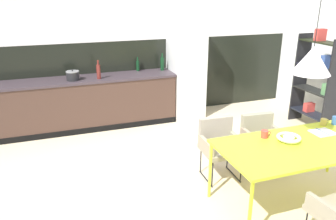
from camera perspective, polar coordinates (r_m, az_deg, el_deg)
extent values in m
plane|color=beige|center=(4.17, 7.46, -14.76)|extent=(8.48, 8.48, 0.00)
cube|color=black|center=(6.57, -4.47, 5.50)|extent=(6.52, 0.12, 1.47)
cube|color=#442F26|center=(6.11, -15.59, 0.78)|extent=(3.57, 0.60, 0.87)
cube|color=#3A2F36|center=(5.99, -15.99, 4.90)|extent=(3.60, 0.63, 0.04)
cube|color=black|center=(5.96, -15.02, -3.61)|extent=(3.57, 0.01, 0.10)
cube|color=silver|center=(6.43, 3.11, 7.32)|extent=(0.60, 0.60, 1.93)
cube|color=#C7D429|center=(4.00, 21.85, -5.62)|extent=(1.87, 0.93, 0.03)
cylinder|color=#C1CF2F|center=(4.01, 7.19, -10.15)|extent=(0.04, 0.04, 0.72)
cylinder|color=#CED229|center=(5.01, 26.03, -5.81)|extent=(0.04, 0.04, 0.72)
cylinder|color=#CBD925|center=(3.40, 13.77, -16.73)|extent=(0.04, 0.04, 0.72)
cube|color=gray|center=(4.41, 9.05, -6.76)|extent=(0.50, 0.48, 0.06)
cube|color=gray|center=(4.49, 8.08, -3.33)|extent=(0.46, 0.10, 0.35)
cube|color=gray|center=(4.46, 11.67, -5.18)|extent=(0.07, 0.42, 0.14)
cube|color=gray|center=(4.28, 6.46, -6.00)|extent=(0.07, 0.42, 0.14)
cylinder|color=black|center=(4.45, 12.33, -9.87)|extent=(0.02, 0.02, 0.37)
cylinder|color=black|center=(4.28, 7.56, -10.79)|extent=(0.02, 0.02, 0.37)
cylinder|color=black|center=(4.74, 10.10, -7.75)|extent=(0.02, 0.02, 0.37)
cylinder|color=black|center=(4.58, 5.59, -8.52)|extent=(0.02, 0.02, 0.37)
cylinder|color=black|center=(4.68, 11.03, -10.67)|extent=(0.03, 0.41, 0.02)
cylinder|color=black|center=(4.52, 6.45, -11.56)|extent=(0.03, 0.41, 0.02)
cube|color=gray|center=(3.39, 25.18, -15.23)|extent=(0.09, 0.42, 0.14)
cylinder|color=black|center=(3.94, 26.52, -15.81)|extent=(0.02, 0.02, 0.38)
cube|color=gray|center=(4.69, 15.89, -5.35)|extent=(0.51, 0.49, 0.06)
cube|color=gray|center=(4.77, 14.89, -2.37)|extent=(0.46, 0.11, 0.31)
cube|color=gray|center=(4.76, 18.28, -3.89)|extent=(0.08, 0.42, 0.14)
cube|color=gray|center=(4.55, 13.62, -4.58)|extent=(0.08, 0.42, 0.14)
cylinder|color=black|center=(4.75, 18.90, -8.38)|extent=(0.02, 0.02, 0.39)
cylinder|color=black|center=(4.55, 14.66, -9.21)|extent=(0.02, 0.02, 0.39)
cylinder|color=black|center=(5.03, 16.53, -6.48)|extent=(0.02, 0.02, 0.39)
cylinder|color=black|center=(4.84, 12.45, -7.17)|extent=(0.02, 0.02, 0.39)
cylinder|color=black|center=(4.97, 17.45, -9.32)|extent=(0.04, 0.41, 0.02)
cylinder|color=black|center=(4.78, 13.34, -10.13)|extent=(0.04, 0.41, 0.02)
cylinder|color=silver|center=(3.99, 19.83, -4.69)|extent=(0.12, 0.12, 0.06)
torus|color=beige|center=(3.98, 19.86, -4.42)|extent=(0.27, 0.27, 0.04)
cube|color=white|center=(4.35, 24.24, -3.61)|extent=(0.13, 0.22, 0.01)
cube|color=white|center=(4.44, 25.48, -3.35)|extent=(0.13, 0.22, 0.01)
cube|color=#334C8C|center=(4.39, 24.88, -3.38)|extent=(0.01, 0.22, 0.00)
cylinder|color=#B23D33|center=(4.01, 16.12, -3.97)|extent=(0.09, 0.09, 0.09)
torus|color=#B23D33|center=(4.03, 16.77, -3.79)|extent=(0.06, 0.01, 0.06)
cylinder|color=#335B93|center=(4.71, 26.56, -1.61)|extent=(0.08, 0.08, 0.10)
cylinder|color=gold|center=(4.63, 24.99, -1.87)|extent=(0.08, 0.08, 0.08)
torus|color=gold|center=(4.66, 25.44, -1.74)|extent=(0.06, 0.01, 0.06)
cylinder|color=black|center=(5.89, -15.90, 5.59)|extent=(0.22, 0.22, 0.14)
cylinder|color=gray|center=(5.87, -15.97, 6.33)|extent=(0.22, 0.22, 0.01)
sphere|color=black|center=(5.87, -15.98, 6.50)|extent=(0.02, 0.02, 0.02)
cylinder|color=maroon|center=(5.87, -11.73, 6.38)|extent=(0.07, 0.07, 0.24)
cylinder|color=maroon|center=(5.83, -11.84, 7.91)|extent=(0.03, 0.03, 0.08)
cylinder|color=#0F3319|center=(6.36, -5.17, 7.50)|extent=(0.06, 0.06, 0.19)
cylinder|color=#0F3319|center=(6.33, -5.21, 8.66)|extent=(0.03, 0.03, 0.07)
cylinder|color=#0F3319|center=(6.38, -0.98, 7.89)|extent=(0.07, 0.07, 0.25)
cylinder|color=#0F3319|center=(6.34, -0.98, 9.33)|extent=(0.03, 0.03, 0.08)
cube|color=black|center=(6.70, 21.57, 5.14)|extent=(0.30, 0.03, 1.63)
cube|color=black|center=(6.14, 26.34, 3.20)|extent=(0.30, 0.03, 1.63)
cube|color=black|center=(6.57, 23.18, -0.51)|extent=(0.30, 0.78, 0.02)
cube|color=#B73833|center=(6.59, 22.88, 0.44)|extent=(0.18, 0.10, 0.16)
cube|color=black|center=(6.45, 23.69, 3.04)|extent=(0.30, 0.78, 0.02)
cube|color=#4C7F4C|center=(6.22, 25.56, 3.23)|extent=(0.18, 0.10, 0.19)
cube|color=black|center=(6.35, 24.22, 6.71)|extent=(0.30, 0.78, 0.02)
cube|color=#334C8C|center=(6.21, 25.38, 7.43)|extent=(0.18, 0.10, 0.22)
cube|color=black|center=(6.28, 24.76, 10.48)|extent=(0.30, 0.78, 0.02)
cube|color=#B73833|center=(6.31, 24.51, 11.59)|extent=(0.18, 0.10, 0.20)
cone|color=silver|center=(3.74, 23.35, 7.77)|extent=(0.39, 0.39, 0.28)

